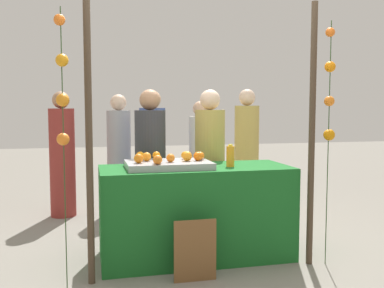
# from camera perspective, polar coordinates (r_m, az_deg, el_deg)

# --- Properties ---
(ground_plane) EXTENTS (24.00, 24.00, 0.00)m
(ground_plane) POSITION_cam_1_polar(r_m,az_deg,el_deg) (4.24, 0.48, -14.63)
(ground_plane) COLOR gray
(stall_counter) EXTENTS (1.76, 0.72, 0.86)m
(stall_counter) POSITION_cam_1_polar(r_m,az_deg,el_deg) (4.12, 0.49, -8.96)
(stall_counter) COLOR #196023
(stall_counter) RESTS_ON ground_plane
(orange_tray) EXTENTS (0.76, 0.52, 0.06)m
(orange_tray) POSITION_cam_1_polar(r_m,az_deg,el_deg) (3.96, -3.14, -2.72)
(orange_tray) COLOR #9EA0A5
(orange_tray) RESTS_ON stall_counter
(orange_0) EXTENTS (0.08, 0.08, 0.08)m
(orange_0) POSITION_cam_1_polar(r_m,az_deg,el_deg) (3.89, -2.84, -1.84)
(orange_0) COLOR orange
(orange_0) RESTS_ON orange_tray
(orange_1) EXTENTS (0.08, 0.08, 0.08)m
(orange_1) POSITION_cam_1_polar(r_m,az_deg,el_deg) (3.99, 0.79, -1.62)
(orange_1) COLOR orange
(orange_1) RESTS_ON orange_tray
(orange_2) EXTENTS (0.08, 0.08, 0.08)m
(orange_2) POSITION_cam_1_polar(r_m,az_deg,el_deg) (4.10, -6.82, -1.53)
(orange_2) COLOR orange
(orange_2) RESTS_ON orange_tray
(orange_3) EXTENTS (0.09, 0.09, 0.09)m
(orange_3) POSITION_cam_1_polar(r_m,az_deg,el_deg) (3.97, -0.65, -1.61)
(orange_3) COLOR orange
(orange_3) RESTS_ON orange_tray
(orange_4) EXTENTS (0.08, 0.08, 0.08)m
(orange_4) POSITION_cam_1_polar(r_m,az_deg,el_deg) (4.06, 1.08, -1.56)
(orange_4) COLOR orange
(orange_4) RESTS_ON orange_tray
(orange_5) EXTENTS (0.08, 0.08, 0.08)m
(orange_5) POSITION_cam_1_polar(r_m,az_deg,el_deg) (4.11, -4.70, -1.51)
(orange_5) COLOR orange
(orange_5) RESTS_ON orange_tray
(orange_6) EXTENTS (0.07, 0.07, 0.07)m
(orange_6) POSITION_cam_1_polar(r_m,az_deg,el_deg) (4.11, -0.93, -1.50)
(orange_6) COLOR orange
(orange_6) RESTS_ON orange_tray
(orange_7) EXTENTS (0.09, 0.09, 0.09)m
(orange_7) POSITION_cam_1_polar(r_m,az_deg,el_deg) (3.85, -7.03, -1.89)
(orange_7) COLOR orange
(orange_7) RESTS_ON orange_tray
(orange_8) EXTENTS (0.08, 0.08, 0.08)m
(orange_8) POSITION_cam_1_polar(r_m,az_deg,el_deg) (3.74, -4.55, -2.07)
(orange_8) COLOR orange
(orange_8) RESTS_ON orange_tray
(orange_9) EXTENTS (0.08, 0.08, 0.08)m
(orange_9) POSITION_cam_1_polar(r_m,az_deg,el_deg) (3.98, -5.97, -1.68)
(orange_9) COLOR orange
(orange_9) RESTS_ON orange_tray
(orange_10) EXTENTS (0.07, 0.07, 0.07)m
(orange_10) POSITION_cam_1_polar(r_m,az_deg,el_deg) (3.82, -4.52, -1.98)
(orange_10) COLOR orange
(orange_10) RESTS_ON orange_tray
(juice_bottle) EXTENTS (0.08, 0.08, 0.21)m
(juice_bottle) POSITION_cam_1_polar(r_m,az_deg,el_deg) (4.05, 5.07, -1.60)
(juice_bottle) COLOR orange
(juice_bottle) RESTS_ON stall_counter
(chalkboard_sign) EXTENTS (0.35, 0.03, 0.52)m
(chalkboard_sign) POSITION_cam_1_polar(r_m,az_deg,el_deg) (3.63, 0.39, -13.90)
(chalkboard_sign) COLOR brown
(chalkboard_sign) RESTS_ON ground_plane
(vendor_left) EXTENTS (0.32, 0.32, 1.60)m
(vendor_left) POSITION_cam_1_polar(r_m,az_deg,el_deg) (4.56, -5.49, -3.62)
(vendor_left) COLOR #333338
(vendor_left) RESTS_ON ground_plane
(vendor_right) EXTENTS (0.32, 0.32, 1.60)m
(vendor_right) POSITION_cam_1_polar(r_m,az_deg,el_deg) (4.69, 2.36, -3.35)
(vendor_right) COLOR tan
(vendor_right) RESTS_ON ground_plane
(crowd_person_0) EXTENTS (0.33, 0.33, 1.63)m
(crowd_person_0) POSITION_cam_1_polar(r_m,az_deg,el_deg) (5.49, -5.20, -2.06)
(crowd_person_0) COLOR #384C8C
(crowd_person_0) RESTS_ON ground_plane
(crowd_person_1) EXTENTS (0.32, 0.32, 1.62)m
(crowd_person_1) POSITION_cam_1_polar(r_m,az_deg,el_deg) (5.87, -16.67, -1.84)
(crowd_person_1) COLOR maroon
(crowd_person_1) RESTS_ON ground_plane
(crowd_person_2) EXTENTS (0.30, 0.30, 1.50)m
(crowd_person_2) POSITION_cam_1_polar(r_m,az_deg,el_deg) (5.76, 1.11, -2.32)
(crowd_person_2) COLOR beige
(crowd_person_2) RESTS_ON ground_plane
(crowd_person_3) EXTENTS (0.32, 0.32, 1.59)m
(crowd_person_3) POSITION_cam_1_polar(r_m,az_deg,el_deg) (5.92, -9.55, -1.78)
(crowd_person_3) COLOR #99999E
(crowd_person_3) RESTS_ON ground_plane
(crowd_person_4) EXTENTS (0.33, 0.33, 1.66)m
(crowd_person_4) POSITION_cam_1_polar(r_m,az_deg,el_deg) (6.01, 7.18, -1.32)
(crowd_person_4) COLOR tan
(crowd_person_4) RESTS_ON ground_plane
(canopy_post_left) EXTENTS (0.06, 0.06, 2.33)m
(canopy_post_left) POSITION_cam_1_polar(r_m,az_deg,el_deg) (3.49, -13.38, 0.61)
(canopy_post_left) COLOR #473828
(canopy_post_left) RESTS_ON ground_plane
(canopy_post_right) EXTENTS (0.06, 0.06, 2.33)m
(canopy_post_right) POSITION_cam_1_polar(r_m,az_deg,el_deg) (3.99, 15.47, 1.07)
(canopy_post_right) COLOR #473828
(canopy_post_right) RESTS_ON ground_plane
(garland_strand_left) EXTENTS (0.10, 0.11, 2.16)m
(garland_strand_left) POSITION_cam_1_polar(r_m,az_deg,el_deg) (3.44, -16.71, 7.07)
(garland_strand_left) COLOR #2D4C23
(garland_strand_left) RESTS_ON ground_plane
(garland_strand_right) EXTENTS (0.11, 0.11, 2.16)m
(garland_strand_right) POSITION_cam_1_polar(r_m,az_deg,el_deg) (4.01, 17.63, 6.32)
(garland_strand_right) COLOR #2D4C23
(garland_strand_right) RESTS_ON ground_plane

